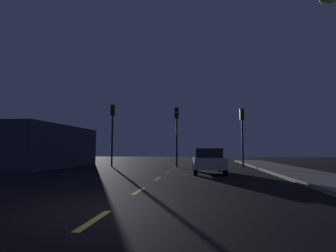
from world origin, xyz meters
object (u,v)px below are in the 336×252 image
(traffic_signal_left, at_px, (112,123))
(car_stopped_ahead, at_px, (208,160))
(traffic_signal_right, at_px, (242,126))
(traffic_signal_center, at_px, (177,125))

(traffic_signal_left, xyz_separation_m, car_stopped_ahead, (7.78, -5.24, -2.86))
(traffic_signal_left, distance_m, car_stopped_ahead, 9.80)
(traffic_signal_right, bearing_deg, car_stopped_ahead, -118.16)
(traffic_signal_center, xyz_separation_m, traffic_signal_right, (5.18, -0.00, -0.12))
(traffic_signal_right, height_order, car_stopped_ahead, traffic_signal_right)
(traffic_signal_right, bearing_deg, traffic_signal_center, 180.00)
(traffic_signal_right, relative_size, car_stopped_ahead, 1.12)
(traffic_signal_left, relative_size, traffic_signal_center, 1.07)
(traffic_signal_left, xyz_separation_m, traffic_signal_center, (5.40, -0.00, -0.23))
(traffic_signal_left, relative_size, car_stopped_ahead, 1.25)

